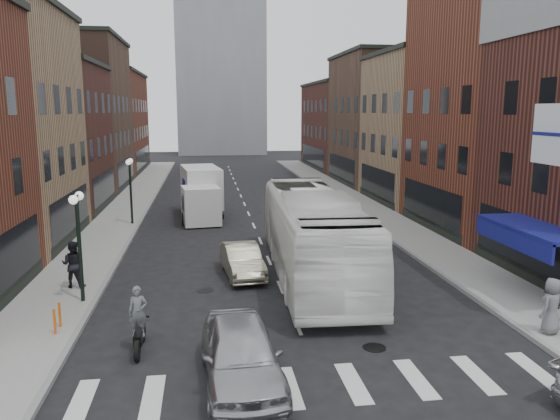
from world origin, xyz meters
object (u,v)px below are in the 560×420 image
object	(u,v)px
streetlamp_near	(78,227)
bike_rack	(57,318)
ped_right_c	(551,306)
motorcycle_rider	(139,321)
ped_left_solo	(73,264)
streetlamp_far	(130,179)
box_truck	(201,193)
sedan_left_far	(242,260)
sedan_left_near	(241,354)
transit_bus	(313,234)

from	to	relation	value
streetlamp_near	bike_rack	distance (m)	3.59
bike_rack	ped_right_c	distance (m)	15.40
motorcycle_rider	ped_left_solo	bearing A→B (deg)	118.87
streetlamp_far	box_truck	world-z (taller)	streetlamp_far
sedan_left_far	ped_left_solo	distance (m)	6.76
sedan_left_far	ped_right_c	distance (m)	11.94
sedan_left_near	streetlamp_far	bearing A→B (deg)	101.95
streetlamp_near	box_truck	distance (m)	16.71
streetlamp_far	ped_right_c	distance (m)	24.30
motorcycle_rider	sedan_left_far	bearing A→B (deg)	64.86
streetlamp_near	transit_bus	size ratio (longest dim) A/B	0.31
streetlamp_near	sedan_left_near	size ratio (longest dim) A/B	0.84
streetlamp_near	streetlamp_far	size ratio (longest dim) A/B	1.00
box_truck	bike_rack	bearing A→B (deg)	-110.95
ped_left_solo	streetlamp_far	bearing A→B (deg)	-84.30
sedan_left_far	transit_bus	bearing A→B (deg)	-14.81
box_truck	motorcycle_rider	bearing A→B (deg)	-102.55
sedan_left_near	ped_left_solo	size ratio (longest dim) A/B	2.63
box_truck	sedan_left_near	world-z (taller)	box_truck
bike_rack	sedan_left_near	world-z (taller)	sedan_left_near
streetlamp_far	sedan_left_far	world-z (taller)	streetlamp_far
bike_rack	ped_left_solo	xyz separation A→B (m)	(-0.48, 4.41, 0.52)
bike_rack	motorcycle_rider	bearing A→B (deg)	-30.87
ped_left_solo	streetlamp_near	bearing A→B (deg)	120.47
sedan_left_near	sedan_left_far	bearing A→B (deg)	83.49
sedan_left_far	sedan_left_near	bearing A→B (deg)	-100.11
bike_rack	ped_right_c	bearing A→B (deg)	-8.63
streetlamp_near	streetlamp_far	distance (m)	14.00
motorcycle_rider	streetlamp_near	bearing A→B (deg)	121.14
streetlamp_far	motorcycle_rider	distance (m)	18.59
streetlamp_far	ped_left_solo	world-z (taller)	streetlamp_far
box_truck	transit_bus	distance (m)	14.58
box_truck	ped_right_c	xyz separation A→B (m)	(10.81, -21.12, -0.57)
bike_rack	transit_bus	distance (m)	10.52
bike_rack	box_truck	xyz separation A→B (m)	(4.41, 18.81, 1.05)
motorcycle_rider	transit_bus	xyz separation A→B (m)	(6.45, 6.64, 0.90)
transit_bus	sedan_left_near	size ratio (longest dim) A/B	2.70
motorcycle_rider	transit_bus	bearing A→B (deg)	46.89
streetlamp_far	bike_rack	size ratio (longest dim) A/B	5.14
box_truck	transit_bus	xyz separation A→B (m)	(4.74, -13.78, 0.23)
bike_rack	ped_right_c	xyz separation A→B (m)	(15.22, -2.31, 0.48)
ped_left_solo	ped_right_c	world-z (taller)	ped_left_solo
streetlamp_near	ped_right_c	size ratio (longest dim) A/B	2.33
streetlamp_far	ped_right_c	bearing A→B (deg)	-51.68
motorcycle_rider	ped_right_c	distance (m)	12.54
ped_left_solo	ped_right_c	distance (m)	17.07
motorcycle_rider	ped_left_solo	world-z (taller)	same
streetlamp_near	streetlamp_far	world-z (taller)	same
motorcycle_rider	sedan_left_near	distance (m)	3.68
box_truck	ped_left_solo	distance (m)	15.22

